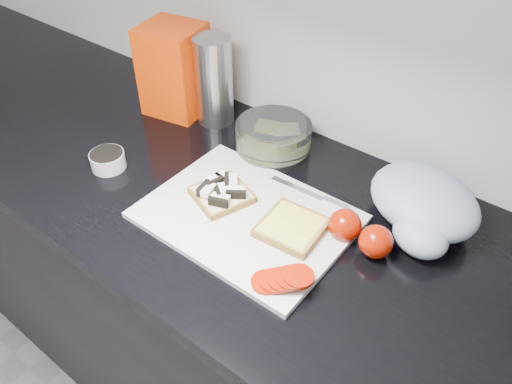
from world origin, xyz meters
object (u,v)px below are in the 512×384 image
(bread_bag, at_px, (175,70))
(steel_canister, at_px, (214,81))
(cutting_board, at_px, (247,216))
(glass_bowl, at_px, (273,138))

(bread_bag, distance_m, steel_canister, 0.12)
(steel_canister, bearing_deg, bread_bag, -170.05)
(cutting_board, relative_size, steel_canister, 1.83)
(glass_bowl, distance_m, bread_bag, 0.32)
(glass_bowl, bearing_deg, bread_bag, 179.99)
(bread_bag, bearing_deg, cutting_board, -39.51)
(cutting_board, distance_m, bread_bag, 0.47)
(glass_bowl, relative_size, steel_canister, 0.80)
(cutting_board, xyz_separation_m, bread_bag, (-0.41, 0.22, 0.11))
(bread_bag, xyz_separation_m, steel_canister, (0.11, 0.02, -0.00))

